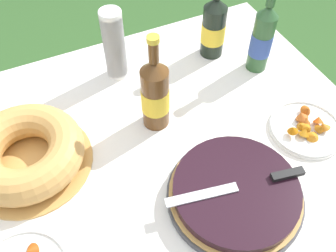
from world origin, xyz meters
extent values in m
plane|color=#335B28|center=(0.00, 0.00, 0.00)|extent=(16.00, 16.00, 0.00)
cube|color=#A87A47|center=(0.00, 0.00, 0.74)|extent=(1.45, 1.06, 0.03)
cylinder|color=#A87A47|center=(0.66, 0.47, 0.36)|extent=(0.06, 0.06, 0.73)
cube|color=white|center=(0.00, 0.00, 0.76)|extent=(1.46, 1.07, 0.00)
cube|color=white|center=(0.00, 0.53, 0.71)|extent=(1.46, 0.00, 0.10)
cube|color=white|center=(0.73, 0.00, 0.71)|extent=(0.00, 1.07, 0.10)
cylinder|color=#38383D|center=(0.19, -0.24, 0.78)|extent=(0.36, 0.36, 0.02)
cylinder|color=tan|center=(0.19, -0.24, 0.79)|extent=(0.35, 0.35, 0.01)
cylinder|color=black|center=(0.19, -0.24, 0.81)|extent=(0.33, 0.33, 0.03)
cube|color=silver|center=(0.10, -0.23, 0.83)|extent=(0.19, 0.06, 0.00)
cube|color=black|center=(0.33, -0.27, 0.83)|extent=(0.09, 0.04, 0.01)
cylinder|color=tan|center=(-0.28, 0.10, 0.77)|extent=(0.36, 0.36, 0.01)
torus|color=tan|center=(-0.28, 0.10, 0.82)|extent=(0.33, 0.33, 0.10)
cylinder|color=white|center=(0.08, 0.35, 0.81)|extent=(0.07, 0.07, 0.09)
cylinder|color=white|center=(0.08, 0.35, 0.83)|extent=(0.07, 0.07, 0.09)
cylinder|color=white|center=(0.08, 0.35, 0.84)|extent=(0.07, 0.07, 0.09)
cylinder|color=white|center=(0.08, 0.35, 0.85)|extent=(0.07, 0.07, 0.09)
cylinder|color=white|center=(0.08, 0.35, 0.87)|extent=(0.07, 0.07, 0.09)
cylinder|color=white|center=(0.08, 0.35, 0.88)|extent=(0.07, 0.07, 0.09)
cylinder|color=white|center=(0.08, 0.35, 0.89)|extent=(0.07, 0.07, 0.09)
cylinder|color=white|center=(0.08, 0.35, 0.91)|extent=(0.07, 0.07, 0.09)
cylinder|color=white|center=(0.08, 0.35, 0.92)|extent=(0.07, 0.07, 0.09)
cylinder|color=white|center=(0.08, 0.35, 0.93)|extent=(0.07, 0.07, 0.09)
cylinder|color=white|center=(0.08, 0.35, 0.94)|extent=(0.07, 0.07, 0.09)
cylinder|color=white|center=(0.08, 0.35, 0.96)|extent=(0.07, 0.07, 0.10)
cylinder|color=white|center=(0.08, 0.35, 0.97)|extent=(0.07, 0.07, 0.09)
torus|color=white|center=(0.08, 0.35, 1.02)|extent=(0.07, 0.07, 0.01)
cylinder|color=#2D562D|center=(0.53, 0.18, 0.87)|extent=(0.07, 0.07, 0.21)
cylinder|color=#334C93|center=(0.53, 0.18, 0.87)|extent=(0.07, 0.07, 0.08)
cone|color=#2D562D|center=(0.53, 0.18, 1.00)|extent=(0.07, 0.07, 0.04)
cylinder|color=brown|center=(0.11, 0.09, 0.87)|extent=(0.08, 0.08, 0.21)
cylinder|color=yellow|center=(0.11, 0.09, 0.87)|extent=(0.08, 0.08, 0.08)
cone|color=brown|center=(0.11, 0.09, 0.99)|extent=(0.08, 0.08, 0.04)
cylinder|color=brown|center=(0.11, 0.09, 1.04)|extent=(0.03, 0.03, 0.06)
cylinder|color=gold|center=(0.11, 0.09, 1.08)|extent=(0.03, 0.03, 0.02)
cylinder|color=black|center=(0.43, 0.31, 0.86)|extent=(0.08, 0.08, 0.19)
cylinder|color=yellow|center=(0.43, 0.31, 0.86)|extent=(0.08, 0.08, 0.07)
cone|color=black|center=(0.43, 0.31, 0.97)|extent=(0.08, 0.08, 0.04)
cylinder|color=white|center=(0.51, -0.14, 0.77)|extent=(0.23, 0.23, 0.01)
torus|color=white|center=(0.51, -0.14, 0.78)|extent=(0.22, 0.22, 0.01)
cone|color=#A65F11|center=(0.54, -0.16, 0.79)|extent=(0.04, 0.04, 0.03)
cone|color=#B96818|center=(0.55, -0.16, 0.79)|extent=(0.05, 0.04, 0.04)
cone|color=#B16C11|center=(0.49, -0.15, 0.79)|extent=(0.05, 0.05, 0.04)
cone|color=#AA5116|center=(0.55, -0.09, 0.80)|extent=(0.05, 0.05, 0.04)
cone|color=#CF5011|center=(0.55, -0.13, 0.80)|extent=(0.05, 0.05, 0.03)
cone|color=#C96723|center=(0.52, -0.12, 0.79)|extent=(0.05, 0.05, 0.03)
cone|color=#BE650B|center=(0.45, -0.14, 0.80)|extent=(0.04, 0.04, 0.03)
cone|color=orange|center=(0.50, -0.15, 0.79)|extent=(0.04, 0.04, 0.04)
cone|color=orange|center=(0.50, -0.18, 0.79)|extent=(0.05, 0.05, 0.04)
cone|color=#AE6712|center=(0.49, -0.13, 0.79)|extent=(0.04, 0.04, 0.03)
cone|color=#C35C20|center=(0.51, -0.10, 0.80)|extent=(0.05, 0.05, 0.04)
cone|color=#A74611|center=(-0.34, -0.17, 0.79)|extent=(0.06, 0.06, 0.05)
camera|label=1|loc=(-0.18, -0.61, 1.67)|focal=40.00mm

